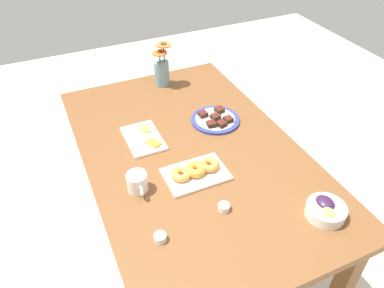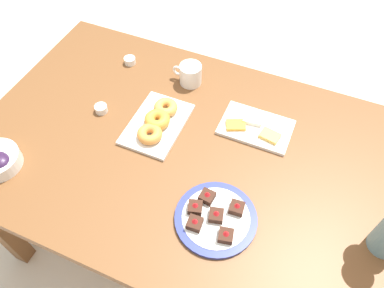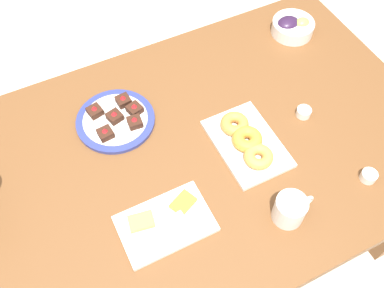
{
  "view_description": "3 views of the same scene",
  "coord_description": "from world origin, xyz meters",
  "px_view_note": "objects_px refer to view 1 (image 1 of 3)",
  "views": [
    {
      "loc": [
        1.27,
        -0.57,
        1.9
      ],
      "look_at": [
        0.0,
        0.0,
        0.78
      ],
      "focal_mm": 35.0,
      "sensor_mm": 36.0,
      "label": 1
    },
    {
      "loc": [
        -0.31,
        0.72,
        1.82
      ],
      "look_at": [
        0.0,
        0.0,
        0.78
      ],
      "focal_mm": 35.0,
      "sensor_mm": 36.0,
      "label": 2
    },
    {
      "loc": [
        -0.33,
        -0.65,
        1.87
      ],
      "look_at": [
        0.0,
        0.0,
        0.78
      ],
      "focal_mm": 40.0,
      "sensor_mm": 36.0,
      "label": 3
    }
  ],
  "objects_px": {
    "grape_bowl": "(326,210)",
    "flower_vase": "(162,71)",
    "dessert_plate": "(215,119)",
    "jam_cup_honey": "(224,207)",
    "croissant_platter": "(196,171)",
    "coffee_mug": "(137,182)",
    "dining_table": "(192,163)",
    "cheese_platter": "(144,138)",
    "jam_cup_berry": "(160,237)"
  },
  "relations": [
    {
      "from": "flower_vase",
      "to": "grape_bowl",
      "type": "bearing_deg",
      "value": 10.09
    },
    {
      "from": "croissant_platter",
      "to": "jam_cup_honey",
      "type": "relative_size",
      "value": 5.83
    },
    {
      "from": "dining_table",
      "to": "jam_cup_berry",
      "type": "xyz_separation_m",
      "value": [
        0.43,
        -0.32,
        0.1
      ]
    },
    {
      "from": "cheese_platter",
      "to": "jam_cup_berry",
      "type": "xyz_separation_m",
      "value": [
        0.61,
        -0.14,
        0.01
      ]
    },
    {
      "from": "dining_table",
      "to": "dessert_plate",
      "type": "relative_size",
      "value": 6.18
    },
    {
      "from": "dining_table",
      "to": "flower_vase",
      "type": "distance_m",
      "value": 0.69
    },
    {
      "from": "croissant_platter",
      "to": "dessert_plate",
      "type": "height_order",
      "value": "same"
    },
    {
      "from": "cheese_platter",
      "to": "flower_vase",
      "type": "distance_m",
      "value": 0.57
    },
    {
      "from": "dining_table",
      "to": "coffee_mug",
      "type": "xyz_separation_m",
      "value": [
        0.15,
        -0.32,
        0.13
      ]
    },
    {
      "from": "croissant_platter",
      "to": "jam_cup_berry",
      "type": "distance_m",
      "value": 0.38
    },
    {
      "from": "coffee_mug",
      "to": "jam_cup_berry",
      "type": "bearing_deg",
      "value": -1.0
    },
    {
      "from": "cheese_platter",
      "to": "dessert_plate",
      "type": "bearing_deg",
      "value": 89.37
    },
    {
      "from": "dining_table",
      "to": "jam_cup_berry",
      "type": "relative_size",
      "value": 33.33
    },
    {
      "from": "dessert_plate",
      "to": "dining_table",
      "type": "bearing_deg",
      "value": -51.43
    },
    {
      "from": "jam_cup_berry",
      "to": "flower_vase",
      "type": "height_order",
      "value": "flower_vase"
    },
    {
      "from": "grape_bowl",
      "to": "dining_table",
      "type": "bearing_deg",
      "value": -151.48
    },
    {
      "from": "grape_bowl",
      "to": "flower_vase",
      "type": "relative_size",
      "value": 0.6
    },
    {
      "from": "dessert_plate",
      "to": "jam_cup_honey",
      "type": "bearing_deg",
      "value": -23.9
    },
    {
      "from": "jam_cup_honey",
      "to": "jam_cup_berry",
      "type": "height_order",
      "value": "same"
    },
    {
      "from": "grape_bowl",
      "to": "flower_vase",
      "type": "height_order",
      "value": "flower_vase"
    },
    {
      "from": "flower_vase",
      "to": "jam_cup_honey",
      "type": "bearing_deg",
      "value": -7.17
    },
    {
      "from": "dessert_plate",
      "to": "flower_vase",
      "type": "xyz_separation_m",
      "value": [
        -0.49,
        -0.12,
        0.08
      ]
    },
    {
      "from": "dining_table",
      "to": "flower_vase",
      "type": "height_order",
      "value": "flower_vase"
    },
    {
      "from": "dessert_plate",
      "to": "croissant_platter",
      "type": "bearing_deg",
      "value": -38.9
    },
    {
      "from": "grape_bowl",
      "to": "croissant_platter",
      "type": "distance_m",
      "value": 0.56
    },
    {
      "from": "jam_cup_berry",
      "to": "dining_table",
      "type": "bearing_deg",
      "value": 142.99
    },
    {
      "from": "dessert_plate",
      "to": "flower_vase",
      "type": "distance_m",
      "value": 0.51
    },
    {
      "from": "croissant_platter",
      "to": "coffee_mug",
      "type": "bearing_deg",
      "value": -94.06
    },
    {
      "from": "coffee_mug",
      "to": "grape_bowl",
      "type": "relative_size",
      "value": 0.78
    },
    {
      "from": "croissant_platter",
      "to": "dessert_plate",
      "type": "distance_m",
      "value": 0.43
    },
    {
      "from": "dining_table",
      "to": "jam_cup_honey",
      "type": "relative_size",
      "value": 33.33
    },
    {
      "from": "grape_bowl",
      "to": "jam_cup_honey",
      "type": "distance_m",
      "value": 0.4
    },
    {
      "from": "flower_vase",
      "to": "dining_table",
      "type": "bearing_deg",
      "value": -8.34
    },
    {
      "from": "grape_bowl",
      "to": "coffee_mug",
      "type": "bearing_deg",
      "value": -124.63
    },
    {
      "from": "grape_bowl",
      "to": "cheese_platter",
      "type": "xyz_separation_m",
      "value": [
        -0.76,
        -0.51,
        -0.02
      ]
    },
    {
      "from": "croissant_platter",
      "to": "flower_vase",
      "type": "distance_m",
      "value": 0.84
    },
    {
      "from": "cheese_platter",
      "to": "jam_cup_berry",
      "type": "relative_size",
      "value": 5.42
    },
    {
      "from": "dining_table",
      "to": "croissant_platter",
      "type": "xyz_separation_m",
      "value": [
        0.16,
        -0.06,
        0.11
      ]
    },
    {
      "from": "coffee_mug",
      "to": "croissant_platter",
      "type": "height_order",
      "value": "coffee_mug"
    },
    {
      "from": "coffee_mug",
      "to": "croissant_platter",
      "type": "relative_size",
      "value": 0.44
    },
    {
      "from": "cheese_platter",
      "to": "coffee_mug",
      "type": "bearing_deg",
      "value": -22.46
    },
    {
      "from": "grape_bowl",
      "to": "dessert_plate",
      "type": "bearing_deg",
      "value": -172.25
    },
    {
      "from": "jam_cup_berry",
      "to": "flower_vase",
      "type": "distance_m",
      "value": 1.17
    },
    {
      "from": "cheese_platter",
      "to": "jam_cup_honey",
      "type": "xyz_separation_m",
      "value": [
        0.57,
        0.15,
        0.01
      ]
    },
    {
      "from": "grape_bowl",
      "to": "jam_cup_honey",
      "type": "xyz_separation_m",
      "value": [
        -0.19,
        -0.35,
        -0.01
      ]
    },
    {
      "from": "cheese_platter",
      "to": "croissant_platter",
      "type": "xyz_separation_m",
      "value": [
        0.34,
        0.13,
        0.01
      ]
    },
    {
      "from": "coffee_mug",
      "to": "jam_cup_honey",
      "type": "bearing_deg",
      "value": 48.55
    },
    {
      "from": "coffee_mug",
      "to": "flower_vase",
      "type": "xyz_separation_m",
      "value": [
        -0.81,
        0.42,
        0.05
      ]
    },
    {
      "from": "croissant_platter",
      "to": "jam_cup_honey",
      "type": "bearing_deg",
      "value": 4.84
    },
    {
      "from": "jam_cup_honey",
      "to": "dessert_plate",
      "type": "xyz_separation_m",
      "value": [
        -0.57,
        0.25,
        -0.0
      ]
    }
  ]
}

